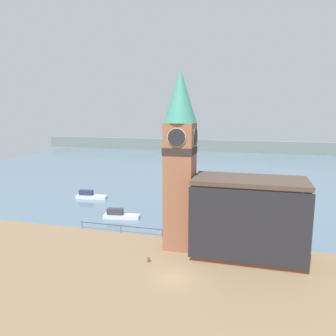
# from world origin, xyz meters

# --- Properties ---
(ground_plane) EXTENTS (160.00, 160.00, 0.00)m
(ground_plane) POSITION_xyz_m (0.00, 0.00, 0.00)
(ground_plane) COLOR #846B4C
(water) EXTENTS (160.00, 120.00, 0.00)m
(water) POSITION_xyz_m (0.00, 71.02, -0.00)
(water) COLOR slate
(water) RESTS_ON ground_plane
(far_shoreline) EXTENTS (180.00, 3.00, 5.00)m
(far_shoreline) POSITION_xyz_m (0.00, 111.02, 2.50)
(far_shoreline) COLOR slate
(far_shoreline) RESTS_ON water
(pier_railing) EXTENTS (13.18, 0.08, 1.09)m
(pier_railing) POSITION_xyz_m (-10.69, 10.77, 0.97)
(pier_railing) COLOR #333338
(pier_railing) RESTS_ON ground_plane
(clock_tower) EXTENTS (4.11, 4.11, 22.41)m
(clock_tower) POSITION_xyz_m (-1.30, 8.15, 11.93)
(clock_tower) COLOR #935B42
(clock_tower) RESTS_ON ground_plane
(pier_building) EXTENTS (13.33, 6.66, 9.69)m
(pier_building) POSITION_xyz_m (7.29, 7.51, 4.87)
(pier_building) COLOR brown
(pier_building) RESTS_ON ground_plane
(boat_near) EXTENTS (6.09, 2.52, 1.64)m
(boat_near) POSITION_xyz_m (-13.48, 16.75, 0.59)
(boat_near) COLOR silver
(boat_near) RESTS_ON water
(boat_far) EXTENTS (6.35, 2.20, 1.72)m
(boat_far) POSITION_xyz_m (-24.22, 26.62, 0.62)
(boat_far) COLOR silver
(boat_far) RESTS_ON water
(mooring_bollard_near) EXTENTS (0.30, 0.30, 0.62)m
(mooring_bollard_near) POSITION_xyz_m (-3.81, 2.90, 0.33)
(mooring_bollard_near) COLOR brown
(mooring_bollard_near) RESTS_ON ground_plane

